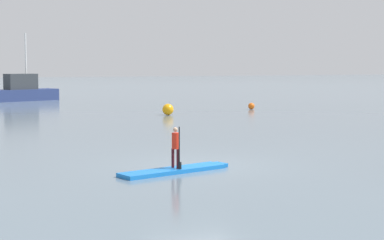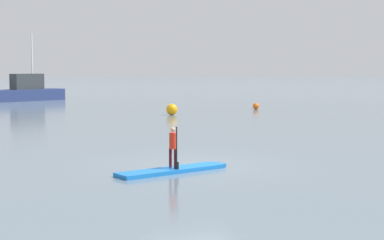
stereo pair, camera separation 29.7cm
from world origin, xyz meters
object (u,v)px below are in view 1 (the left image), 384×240
object	(u,v)px
paddler_child_solo	(176,146)
fishing_boat_green_midground	(22,91)
paddleboard_near	(175,170)
mooring_buoy_near	(168,109)
mooring_buoy_mid	(251,106)

from	to	relation	value
paddler_child_solo	fishing_boat_green_midground	xyz separation A→B (m)	(1.84, 33.34, 0.05)
paddleboard_near	mooring_buoy_near	xyz separation A→B (m)	(6.62, 16.62, 0.25)
mooring_buoy_mid	paddler_child_solo	bearing A→B (deg)	-124.57
mooring_buoy_near	mooring_buoy_mid	xyz separation A→B (m)	(6.21, 1.98, -0.11)
mooring_buoy_near	mooring_buoy_mid	distance (m)	6.51
paddleboard_near	fishing_boat_green_midground	world-z (taller)	fishing_boat_green_midground
mooring_buoy_mid	mooring_buoy_near	bearing A→B (deg)	-162.34
paddler_child_solo	mooring_buoy_mid	xyz separation A→B (m)	(12.82, 18.61, -0.47)
paddler_child_solo	fishing_boat_green_midground	bearing A→B (deg)	86.85
paddler_child_solo	mooring_buoy_mid	bearing A→B (deg)	55.43
paddler_child_solo	mooring_buoy_near	size ratio (longest dim) A/B	1.75
paddleboard_near	mooring_buoy_mid	size ratio (longest dim) A/B	8.05
paddler_child_solo	paddleboard_near	bearing A→B (deg)	97.66
fishing_boat_green_midground	mooring_buoy_near	xyz separation A→B (m)	(4.78, -16.70, -0.42)
fishing_boat_green_midground	mooring_buoy_near	size ratio (longest dim) A/B	9.21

